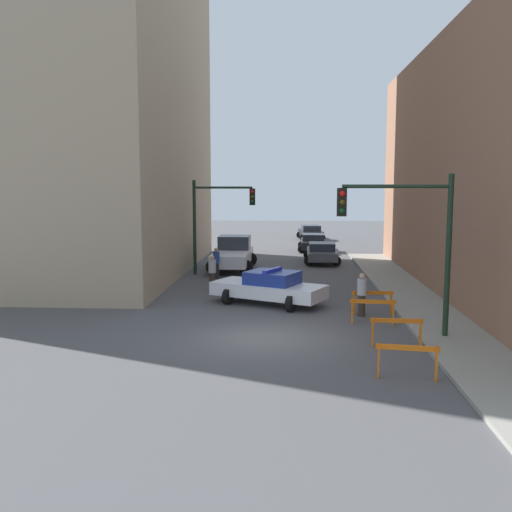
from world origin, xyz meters
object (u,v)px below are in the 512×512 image
(parked_car_mid, at_px, (313,242))
(barrier_back, at_px, (373,308))
(white_truck, at_px, (233,254))
(traffic_light_far, at_px, (214,213))
(pedestrian_sidewalk, at_px, (362,294))
(barrier_corner, at_px, (373,298))
(barrier_front, at_px, (407,356))
(parked_car_near, at_px, (322,252))
(barrier_mid, at_px, (397,327))
(police_car, at_px, (269,287))
(traffic_light_near, at_px, (412,230))
(parked_car_far, at_px, (311,232))
(pedestrian_crossing, at_px, (212,272))
(pedestrian_corner, at_px, (216,263))

(parked_car_mid, distance_m, barrier_back, 22.34)
(white_truck, relative_size, parked_car_mid, 1.25)
(traffic_light_far, bearing_deg, pedestrian_sidewalk, -54.54)
(parked_car_mid, distance_m, barrier_corner, 20.70)
(white_truck, relative_size, barrier_front, 3.41)
(parked_car_near, distance_m, barrier_mid, 18.83)
(police_car, distance_m, barrier_front, 9.79)
(traffic_light_near, height_order, parked_car_far, traffic_light_near)
(parked_car_far, xyz_separation_m, barrier_corner, (1.33, -29.62, -0.06))
(parked_car_far, relative_size, barrier_front, 2.80)
(white_truck, height_order, pedestrian_crossing, white_truck)
(white_truck, height_order, parked_car_near, white_truck)
(traffic_light_near, xyz_separation_m, barrier_mid, (-0.58, -1.02, -2.91))
(pedestrian_sidewalk, height_order, barrier_back, pedestrian_sidewalk)
(pedestrian_corner, bearing_deg, pedestrian_crossing, 121.89)
(parked_car_far, height_order, pedestrian_sidewalk, pedestrian_sidewalk)
(traffic_light_far, relative_size, white_truck, 0.96)
(barrier_back, bearing_deg, police_car, 139.76)
(white_truck, bearing_deg, traffic_light_near, -63.48)
(white_truck, bearing_deg, parked_car_far, 74.68)
(traffic_light_near, height_order, traffic_light_far, traffic_light_near)
(traffic_light_far, xyz_separation_m, barrier_mid, (7.45, -13.79, -2.78))
(white_truck, distance_m, barrier_front, 19.88)
(traffic_light_near, distance_m, pedestrian_corner, 14.00)
(parked_car_mid, relative_size, barrier_back, 2.71)
(traffic_light_near, height_order, pedestrian_sidewalk, traffic_light_near)
(parked_car_mid, relative_size, pedestrian_crossing, 2.61)
(traffic_light_far, height_order, barrier_mid, traffic_light_far)
(traffic_light_far, relative_size, barrier_corner, 3.25)
(pedestrian_sidewalk, bearing_deg, pedestrian_crossing, 73.47)
(parked_car_near, bearing_deg, parked_car_mid, 93.35)
(traffic_light_far, relative_size, barrier_mid, 3.25)
(parked_car_far, distance_m, barrier_corner, 29.65)
(parked_car_mid, bearing_deg, pedestrian_sidewalk, -86.35)
(white_truck, height_order, parked_car_far, white_truck)
(parked_car_mid, xyz_separation_m, barrier_corner, (1.47, -20.64, -0.06))
(parked_car_near, height_order, parked_car_far, same)
(pedestrian_corner, height_order, barrier_front, pedestrian_corner)
(traffic_light_near, relative_size, white_truck, 0.96)
(barrier_mid, height_order, barrier_corner, same)
(white_truck, xyz_separation_m, barrier_front, (6.37, -18.83, -0.29))
(parked_car_far, bearing_deg, white_truck, -111.48)
(white_truck, bearing_deg, barrier_front, -70.67)
(parked_car_mid, bearing_deg, pedestrian_crossing, -107.72)
(traffic_light_far, bearing_deg, parked_car_mid, 62.55)
(traffic_light_far, relative_size, parked_car_near, 1.20)
(parked_car_near, height_order, pedestrian_crossing, pedestrian_crossing)
(traffic_light_far, distance_m, parked_car_mid, 13.07)
(police_car, xyz_separation_m, pedestrian_crossing, (-2.82, 3.10, 0.14))
(traffic_light_near, height_order, barrier_corner, traffic_light_near)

